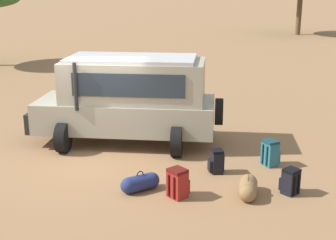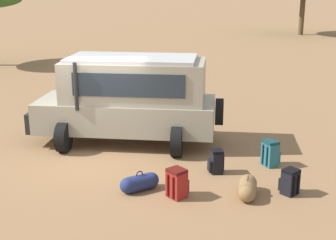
% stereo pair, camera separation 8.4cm
% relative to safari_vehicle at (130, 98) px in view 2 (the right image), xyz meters
% --- Properties ---
extents(ground_plane, '(320.00, 320.00, 0.00)m').
position_rel_safari_vehicle_xyz_m(ground_plane, '(-0.80, -1.25, -1.29)').
color(ground_plane, olive).
extents(safari_vehicle, '(5.45, 3.10, 2.44)m').
position_rel_safari_vehicle_xyz_m(safari_vehicle, '(0.00, 0.00, 0.00)').
color(safari_vehicle, gray).
rests_on(safari_vehicle, ground_plane).
extents(backpack_beside_front_wheel, '(0.39, 0.34, 0.58)m').
position_rel_safari_vehicle_xyz_m(backpack_beside_front_wheel, '(2.21, -2.25, -1.02)').
color(backpack_beside_front_wheel, black).
rests_on(backpack_beside_front_wheel, ground_plane).
extents(backpack_cluster_center, '(0.45, 0.46, 0.57)m').
position_rel_safari_vehicle_xyz_m(backpack_cluster_center, '(3.66, -3.41, -1.02)').
color(backpack_cluster_center, black).
rests_on(backpack_cluster_center, ground_plane).
extents(backpack_near_rear_wheel, '(0.51, 0.50, 0.64)m').
position_rel_safari_vehicle_xyz_m(backpack_near_rear_wheel, '(1.25, -3.56, -0.98)').
color(backpack_near_rear_wheel, maroon).
rests_on(backpack_near_rear_wheel, ground_plane).
extents(backpack_outermost, '(0.47, 0.46, 0.65)m').
position_rel_safari_vehicle_xyz_m(backpack_outermost, '(3.59, -1.78, -0.98)').
color(backpack_outermost, '#235B6B').
rests_on(backpack_outermost, ground_plane).
extents(duffel_bag_low_black_case, '(0.84, 0.64, 0.46)m').
position_rel_safari_vehicle_xyz_m(duffel_bag_low_black_case, '(0.44, -3.23, -1.12)').
color(duffel_bag_low_black_case, navy).
rests_on(duffel_bag_low_black_case, ground_plane).
extents(duffel_bag_soft_canvas, '(0.49, 0.92, 0.48)m').
position_rel_safari_vehicle_xyz_m(duffel_bag_soft_canvas, '(2.74, -3.53, -1.10)').
color(duffel_bag_soft_canvas, brown).
rests_on(duffel_bag_soft_canvas, ground_plane).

